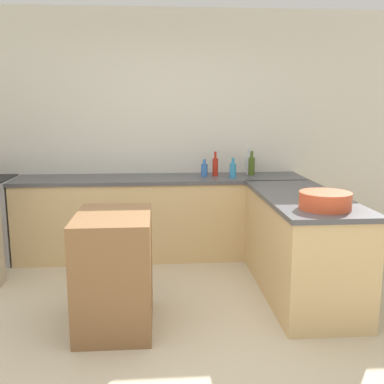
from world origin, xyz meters
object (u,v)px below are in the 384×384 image
at_px(vinegar_bottle_clear, 249,164).
at_px(olive_oil_bottle, 252,166).
at_px(water_bottle_blue, 204,170).
at_px(mixing_bowl, 325,201).
at_px(island_table, 115,270).
at_px(dish_soap_bottle, 233,170).
at_px(hot_sauce_bottle, 215,166).

bearing_deg(vinegar_bottle_clear, olive_oil_bottle, -85.05).
relative_size(olive_oil_bottle, water_bottle_blue, 1.42).
xyz_separation_m(mixing_bowl, vinegar_bottle_clear, (-0.20, 1.81, 0.05)).
relative_size(island_table, dish_soap_bottle, 4.02).
bearing_deg(mixing_bowl, dish_soap_bottle, 105.96).
xyz_separation_m(mixing_bowl, olive_oil_bottle, (-0.20, 1.72, 0.04)).
bearing_deg(island_table, mixing_bowl, -1.20).
bearing_deg(olive_oil_bottle, water_bottle_blue, -173.49).
bearing_deg(olive_oil_bottle, dish_soap_bottle, -142.29).
bearing_deg(hot_sauce_bottle, island_table, -120.27).
bearing_deg(dish_soap_bottle, island_table, -127.05).
height_order(hot_sauce_bottle, water_bottle_blue, hot_sauce_bottle).
height_order(island_table, hot_sauce_bottle, hot_sauce_bottle).
bearing_deg(mixing_bowl, water_bottle_blue, 113.80).
bearing_deg(mixing_bowl, vinegar_bottle_clear, 96.44).
distance_m(mixing_bowl, vinegar_bottle_clear, 1.83).
relative_size(island_table, vinegar_bottle_clear, 3.02).
xyz_separation_m(island_table, olive_oil_bottle, (1.38, 1.69, 0.56)).
distance_m(olive_oil_bottle, hot_sauce_bottle, 0.41).
bearing_deg(water_bottle_blue, hot_sauce_bottle, 10.17).
bearing_deg(dish_soap_bottle, olive_oil_bottle, 37.71).
height_order(vinegar_bottle_clear, water_bottle_blue, vinegar_bottle_clear).
bearing_deg(mixing_bowl, hot_sauce_bottle, 109.92).
distance_m(vinegar_bottle_clear, olive_oil_bottle, 0.09).
bearing_deg(olive_oil_bottle, island_table, -129.17).
bearing_deg(hot_sauce_bottle, olive_oil_bottle, 5.41).
bearing_deg(mixing_bowl, island_table, 178.80).
relative_size(vinegar_bottle_clear, hot_sauce_bottle, 1.06).
xyz_separation_m(island_table, vinegar_bottle_clear, (1.37, 1.78, 0.56)).
distance_m(olive_oil_bottle, water_bottle_blue, 0.54).
bearing_deg(vinegar_bottle_clear, mixing_bowl, -83.56).
height_order(mixing_bowl, olive_oil_bottle, olive_oil_bottle).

